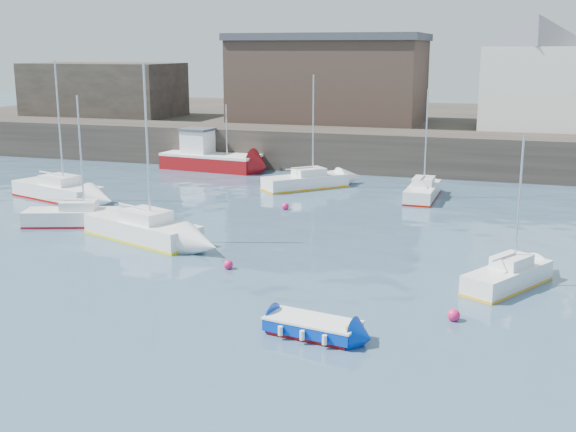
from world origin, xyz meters
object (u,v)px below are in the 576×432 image
(blue_dinghy, at_px, (313,327))
(sailboat_c, at_px, (508,276))
(sailboat_f, at_px, (423,191))
(buoy_mid, at_px, (453,321))
(sailboat_a, at_px, (76,216))
(fishing_boat, at_px, (208,157))
(sailboat_h, at_px, (306,181))
(buoy_far, at_px, (285,210))
(sailboat_b, at_px, (143,229))
(buoy_near, at_px, (228,269))
(sailboat_e, at_px, (58,190))

(blue_dinghy, relative_size, sailboat_c, 0.55)
(sailboat_c, xyz_separation_m, sailboat_f, (-5.41, 16.31, 0.02))
(sailboat_f, distance_m, buoy_mid, 20.93)
(sailboat_f, bearing_deg, sailboat_a, -142.85)
(fishing_boat, distance_m, sailboat_h, 10.73)
(fishing_boat, relative_size, buoy_far, 18.38)
(sailboat_h, bearing_deg, sailboat_b, -104.24)
(sailboat_b, xyz_separation_m, buoy_far, (4.59, 8.57, -0.56))
(blue_dinghy, bearing_deg, sailboat_f, 88.61)
(sailboat_c, bearing_deg, sailboat_f, 108.36)
(sailboat_f, distance_m, buoy_near, 18.39)
(sailboat_a, bearing_deg, blue_dinghy, -33.83)
(blue_dinghy, height_order, buoy_mid, blue_dinghy)
(fishing_boat, relative_size, sailboat_e, 0.93)
(sailboat_f, bearing_deg, sailboat_b, -129.79)
(sailboat_c, distance_m, buoy_mid, 4.64)
(sailboat_a, bearing_deg, sailboat_c, -9.50)
(buoy_mid, height_order, buoy_far, buoy_mid)
(sailboat_f, bearing_deg, sailboat_h, 172.19)
(sailboat_h, height_order, buoy_far, sailboat_h)
(sailboat_c, relative_size, sailboat_e, 0.70)
(buoy_near, xyz_separation_m, buoy_far, (-1.23, 11.77, 0.00))
(blue_dinghy, relative_size, fishing_boat, 0.42)
(sailboat_h, bearing_deg, buoy_far, -83.89)
(buoy_mid, bearing_deg, sailboat_a, 158.60)
(blue_dinghy, distance_m, sailboat_a, 19.37)
(sailboat_f, height_order, buoy_near, sailboat_f)
(buoy_mid, relative_size, buoy_far, 1.04)
(sailboat_h, relative_size, buoy_near, 18.35)
(fishing_boat, height_order, sailboat_a, sailboat_a)
(blue_dinghy, distance_m, sailboat_f, 23.41)
(fishing_boat, relative_size, sailboat_h, 1.05)
(fishing_boat, xyz_separation_m, buoy_far, (10.11, -11.86, -0.98))
(sailboat_b, bearing_deg, buoy_mid, -22.47)
(sailboat_c, distance_m, buoy_far, 16.56)
(sailboat_e, xyz_separation_m, buoy_far, (14.40, 1.45, -0.55))
(sailboat_a, distance_m, buoy_far, 11.76)
(sailboat_f, relative_size, buoy_mid, 15.01)
(sailboat_a, bearing_deg, buoy_far, 36.59)
(sailboat_h, xyz_separation_m, buoy_mid, (11.64, -21.68, -0.49))
(blue_dinghy, xyz_separation_m, buoy_near, (-5.42, 6.02, -0.33))
(blue_dinghy, bearing_deg, buoy_far, 110.50)
(buoy_near, bearing_deg, sailboat_f, 70.99)
(buoy_far, bearing_deg, sailboat_e, -174.26)
(sailboat_h, height_order, buoy_mid, sailboat_h)
(sailboat_a, height_order, buoy_mid, sailboat_a)
(sailboat_b, xyz_separation_m, buoy_near, (5.82, -3.20, -0.56))
(sailboat_c, xyz_separation_m, sailboat_e, (-27.03, 9.25, 0.10))
(sailboat_b, relative_size, buoy_far, 19.84)
(sailboat_e, relative_size, sailboat_h, 1.13)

